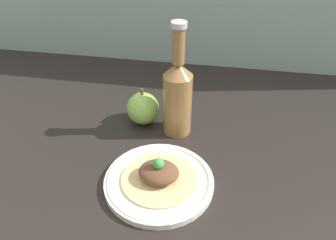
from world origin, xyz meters
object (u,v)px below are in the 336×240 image
object	(u,v)px
plate	(157,181)
apple	(143,108)
plated_food	(157,174)
cider_bottle	(178,95)

from	to	relation	value
plate	apple	distance (cm)	22.43
plate	apple	size ratio (longest dim) A/B	2.29
plated_food	cider_bottle	xyz separation A→B (cm)	(1.22, 18.70, 7.46)
plated_food	cider_bottle	world-z (taller)	cider_bottle
apple	plate	bearing A→B (deg)	-69.19
plate	plated_food	xyz separation A→B (cm)	(0.00, 0.00, 2.01)
plate	plated_food	bearing A→B (deg)	0.00
cider_bottle	apple	world-z (taller)	cider_bottle
plated_food	apple	xyz separation A→B (cm)	(-7.89, 20.75, 1.25)
plate	plated_food	size ratio (longest dim) A/B	1.45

